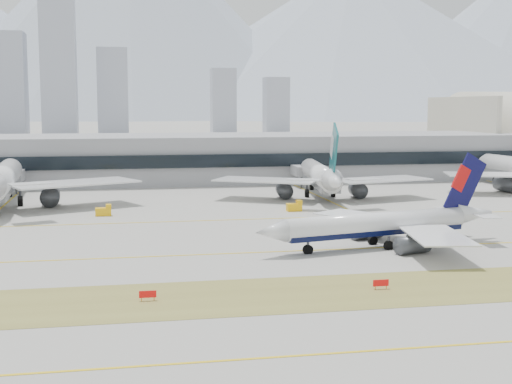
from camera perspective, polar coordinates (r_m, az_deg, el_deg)
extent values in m
plane|color=#9E9B94|center=(125.53, -1.78, -4.46)|extent=(3000.00, 3000.00, 0.00)
cube|color=olive|center=(94.87, 1.25, -8.22)|extent=(360.00, 18.00, 0.06)
cube|color=yellow|center=(120.68, -1.41, -4.91)|extent=(360.00, 0.45, 0.04)
cube|color=yellow|center=(73.54, 5.06, -12.80)|extent=(360.00, 0.45, 0.04)
cube|color=yellow|center=(154.75, -3.51, -2.28)|extent=(360.00, 0.45, 0.04)
cylinder|color=white|center=(126.50, 9.59, -2.50)|extent=(35.37, 11.62, 3.87)
cube|color=black|center=(126.68, 9.58, -2.98)|extent=(34.55, 10.90, 1.74)
cone|color=white|center=(116.74, 1.16, -3.20)|extent=(6.13, 4.97, 3.87)
cone|color=white|center=(139.32, 17.08, -1.65)|extent=(8.53, 5.52, 3.87)
cube|color=white|center=(137.94, 8.75, -1.95)|extent=(18.07, 20.65, 0.23)
cube|color=white|center=(142.16, 15.31, -1.30)|extent=(5.73, 6.42, 0.15)
cylinder|color=#3F4247|center=(134.26, 8.83, -3.12)|extent=(6.40, 4.14, 2.90)
cube|color=#3F4247|center=(134.06, 8.83, -2.63)|extent=(2.46, 0.83, 1.35)
cube|color=white|center=(120.60, 14.20, -3.36)|extent=(11.68, 20.23, 0.23)
cube|color=white|center=(134.57, 18.00, -1.85)|extent=(3.92, 5.71, 0.15)
cylinder|color=#3F4247|center=(122.63, 12.41, -4.16)|extent=(6.40, 4.14, 2.90)
cube|color=#3F4247|center=(122.41, 12.42, -3.62)|extent=(2.46, 0.83, 1.35)
cube|color=#0A093D|center=(137.05, 16.38, 0.52)|extent=(9.40, 2.46, 12.12)
cube|color=red|center=(136.29, 16.08, 1.05)|extent=(4.31, 1.37, 5.19)
cylinder|color=#3F4247|center=(120.33, 4.17, -4.41)|extent=(0.46, 0.46, 2.32)
cylinder|color=black|center=(120.43, 4.17, -4.64)|extent=(1.85, 1.05, 1.74)
cylinder|color=#3F4247|center=(125.52, 10.57, -4.04)|extent=(0.46, 0.46, 2.32)
cylinder|color=black|center=(125.61, 10.57, -4.25)|extent=(1.85, 1.05, 1.74)
cylinder|color=#3F4247|center=(129.64, 9.32, -3.66)|extent=(0.46, 0.46, 2.32)
cylinder|color=black|center=(129.73, 9.32, -3.87)|extent=(1.85, 1.05, 1.74)
cylinder|color=white|center=(187.03, -19.63, 1.06)|extent=(9.29, 47.89, 6.29)
cube|color=slate|center=(187.20, -19.60, 0.53)|extent=(8.29, 46.88, 2.83)
cone|color=white|center=(214.24, -18.96, 1.79)|extent=(6.74, 7.65, 6.29)
cube|color=white|center=(179.35, -14.40, 0.71)|extent=(33.23, 25.55, 0.38)
cube|color=white|center=(159.40, -17.59, 0.64)|extent=(9.90, 7.55, 0.25)
cylinder|color=#3F4247|center=(182.98, -16.14, -0.32)|extent=(5.21, 8.21, 4.72)
cube|color=#3F4247|center=(182.76, -16.16, 0.27)|extent=(0.68, 3.33, 2.20)
cylinder|color=#3F4247|center=(205.46, -19.11, 0.17)|extent=(0.76, 0.76, 3.78)
cylinder|color=black|center=(205.55, -19.11, -0.05)|extent=(1.28, 2.90, 2.83)
cylinder|color=#3F4247|center=(185.93, -18.34, -0.48)|extent=(0.76, 0.76, 3.78)
cylinder|color=black|center=(186.03, -18.33, -0.72)|extent=(1.28, 2.90, 2.83)
cylinder|color=white|center=(194.87, 5.11, 1.41)|extent=(10.93, 42.20, 5.53)
cube|color=slate|center=(195.02, 5.11, 0.97)|extent=(10.00, 41.26, 2.49)
cone|color=white|center=(218.66, 4.20, 2.03)|extent=(6.32, 7.06, 5.53)
cone|color=white|center=(169.68, 6.36, 0.81)|extent=(6.70, 9.94, 5.53)
cube|color=white|center=(191.71, 9.80, 1.00)|extent=(28.77, 18.44, 0.33)
cube|color=white|center=(172.67, 8.62, 1.02)|extent=(8.36, 5.41, 0.22)
cylinder|color=#3F4247|center=(193.68, 8.16, 0.18)|extent=(5.02, 7.45, 4.15)
cube|color=#3F4247|center=(193.49, 8.17, 0.67)|extent=(0.79, 2.93, 1.94)
cube|color=white|center=(187.26, 0.85, 0.96)|extent=(29.11, 23.67, 0.33)
cube|color=white|center=(170.31, 3.88, 1.00)|extent=(8.74, 7.00, 0.22)
cylinder|color=#3F4247|center=(190.76, 2.28, 0.15)|extent=(5.02, 7.45, 4.15)
cube|color=#3F4247|center=(190.57, 2.29, 0.64)|extent=(0.79, 2.93, 1.94)
cube|color=#15585D|center=(171.96, 6.23, 3.09)|extent=(2.00, 11.54, 14.84)
cube|color=#B7BCC2|center=(173.01, 6.17, 3.65)|extent=(1.28, 5.25, 6.35)
cylinder|color=#3F4247|center=(210.99, 4.48, 0.64)|extent=(0.66, 0.66, 3.32)
cylinder|color=black|center=(211.06, 4.47, 0.45)|extent=(1.28, 2.59, 2.49)
cylinder|color=#3F4247|center=(193.72, 4.09, 0.07)|extent=(0.66, 0.66, 3.32)
cylinder|color=black|center=(193.80, 4.09, -0.13)|extent=(1.28, 2.59, 2.49)
cylinder|color=#3F4247|center=(194.76, 6.19, 0.09)|extent=(0.66, 0.66, 3.32)
cylinder|color=black|center=(194.84, 6.19, -0.11)|extent=(1.28, 2.59, 2.49)
cone|color=white|center=(245.71, 17.59, 2.33)|extent=(6.32, 7.14, 5.78)
cube|color=white|center=(210.97, 18.70, 1.33)|extent=(30.24, 20.32, 0.35)
cylinder|color=#3F4247|center=(216.59, 19.38, 0.60)|extent=(4.93, 7.62, 4.33)
cube|color=#3F4247|center=(216.41, 19.40, 1.05)|extent=(0.69, 3.06, 2.02)
cylinder|color=#3F4247|center=(239.00, 18.67, 1.05)|extent=(0.69, 0.69, 3.47)
cylinder|color=black|center=(239.07, 18.66, 0.88)|extent=(1.23, 2.68, 2.60)
cube|color=gray|center=(237.96, -6.10, 2.75)|extent=(280.00, 42.00, 15.00)
cube|color=black|center=(216.56, -5.64, 2.46)|extent=(280.00, 1.20, 4.00)
cube|color=beige|center=(287.37, 16.04, 4.56)|extent=(2.00, 57.00, 27.90)
cube|color=red|center=(92.76, -8.66, -8.09)|extent=(2.20, 0.15, 0.90)
cylinder|color=orange|center=(92.91, -9.15, -8.49)|extent=(0.10, 0.10, 0.50)
cylinder|color=orange|center=(92.95, -8.16, -8.46)|extent=(0.10, 0.10, 0.50)
cube|color=red|center=(98.81, 9.96, -7.18)|extent=(2.20, 0.15, 0.90)
cylinder|color=orange|center=(98.70, 9.51, -7.57)|extent=(0.10, 0.10, 0.50)
cylinder|color=orange|center=(99.25, 10.39, -7.51)|extent=(0.10, 0.10, 0.50)
cube|color=#FBB70D|center=(164.58, -12.12, -1.56)|extent=(3.50, 2.00, 1.80)
cube|color=#FBB70D|center=(164.38, -11.71, -1.14)|extent=(1.20, 1.80, 1.00)
cylinder|color=black|center=(163.91, -12.54, -1.80)|extent=(0.70, 0.30, 0.70)
cylinder|color=black|center=(165.49, -12.52, -1.71)|extent=(0.70, 0.30, 0.70)
cylinder|color=black|center=(163.85, -11.70, -1.78)|extent=(0.70, 0.30, 0.70)
cylinder|color=black|center=(165.43, -11.69, -1.70)|extent=(0.70, 0.30, 0.70)
cube|color=#FBB70D|center=(168.21, 3.07, -1.23)|extent=(3.50, 2.00, 1.80)
cube|color=#FBB70D|center=(168.33, 3.46, -0.81)|extent=(1.20, 1.80, 1.00)
cylinder|color=black|center=(167.24, 2.73, -1.47)|extent=(0.70, 0.30, 0.70)
cylinder|color=black|center=(168.78, 2.60, -1.39)|extent=(0.70, 0.30, 0.70)
cylinder|color=black|center=(167.81, 3.53, -1.44)|extent=(0.70, 0.30, 0.70)
cylinder|color=black|center=(169.35, 3.39, -1.36)|extent=(0.70, 0.30, 0.70)
cube|color=#9DA2B3|center=(583.13, -19.38, 8.07)|extent=(30.00, 27.00, 80.00)
cube|color=#9DA2B3|center=(574.20, -15.51, 9.73)|extent=(26.00, 23.40, 110.00)
cube|color=#9DA2B3|center=(586.68, -11.39, 7.83)|extent=(24.00, 21.60, 70.00)
cube|color=#9DA2B3|center=(597.50, -2.64, 7.22)|extent=(20.00, 18.00, 55.00)
cube|color=#9DA2B3|center=(605.46, 1.61, 6.89)|extent=(20.00, 18.00, 48.00)
cone|color=#9EA8B7|center=(1533.08, -10.21, 13.86)|extent=(900.00, 900.00, 470.00)
cone|color=#9EA8B7|center=(1597.31, 7.70, 11.68)|extent=(1120.00, 1120.00, 350.00)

